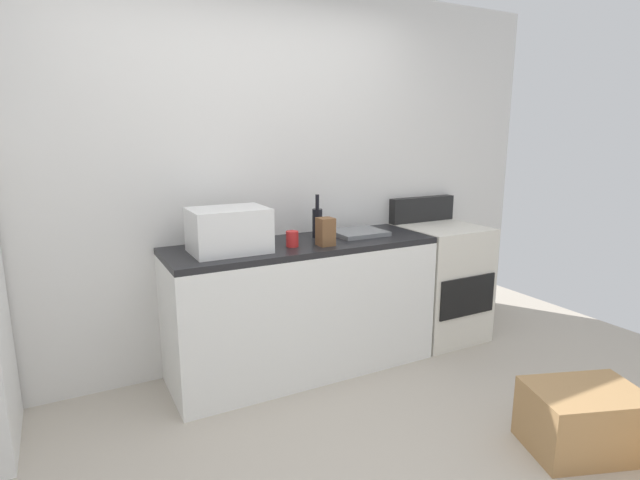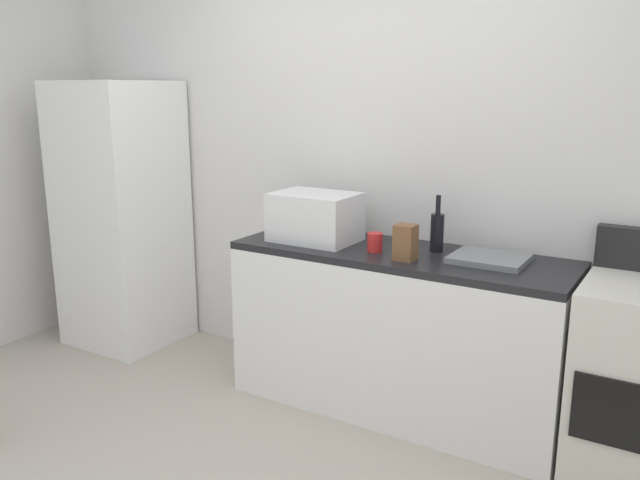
# 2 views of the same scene
# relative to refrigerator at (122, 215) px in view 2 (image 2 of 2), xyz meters

# --- Properties ---
(wall_back) EXTENTS (5.00, 0.10, 2.60)m
(wall_back) POSITION_rel_refrigerator_xyz_m (1.75, 0.40, 0.41)
(wall_back) COLOR silver
(wall_back) RESTS_ON ground_plane
(kitchen_counter) EXTENTS (1.80, 0.60, 0.90)m
(kitchen_counter) POSITION_rel_refrigerator_xyz_m (2.05, 0.05, -0.44)
(kitchen_counter) COLOR white
(kitchen_counter) RESTS_ON ground_plane
(refrigerator) EXTENTS (0.68, 0.66, 1.78)m
(refrigerator) POSITION_rel_refrigerator_xyz_m (0.00, 0.00, 0.00)
(refrigerator) COLOR white
(refrigerator) RESTS_ON ground_plane
(microwave) EXTENTS (0.46, 0.34, 0.27)m
(microwave) POSITION_rel_refrigerator_xyz_m (1.54, 0.02, 0.14)
(microwave) COLOR white
(microwave) RESTS_ON kitchen_counter
(sink_basin) EXTENTS (0.36, 0.32, 0.03)m
(sink_basin) POSITION_rel_refrigerator_xyz_m (2.52, 0.10, 0.02)
(sink_basin) COLOR slate
(sink_basin) RESTS_ON kitchen_counter
(wine_bottle) EXTENTS (0.07, 0.07, 0.30)m
(wine_bottle) POSITION_rel_refrigerator_xyz_m (2.22, 0.15, 0.12)
(wine_bottle) COLOR black
(wine_bottle) RESTS_ON kitchen_counter
(coffee_mug) EXTENTS (0.08, 0.08, 0.10)m
(coffee_mug) POSITION_rel_refrigerator_xyz_m (1.94, -0.03, 0.06)
(coffee_mug) COLOR red
(coffee_mug) RESTS_ON kitchen_counter
(knife_block) EXTENTS (0.10, 0.10, 0.18)m
(knife_block) POSITION_rel_refrigerator_xyz_m (2.15, -0.10, 0.10)
(knife_block) COLOR brown
(knife_block) RESTS_ON kitchen_counter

